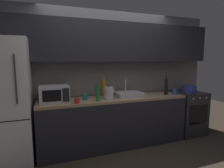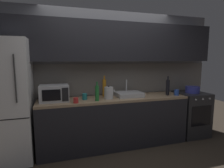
# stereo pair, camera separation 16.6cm
# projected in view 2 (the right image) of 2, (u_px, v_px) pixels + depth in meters

# --- Properties ---
(back_wall) EXTENTS (4.41, 0.44, 2.50)m
(back_wall) POSITION_uv_depth(u_px,v_px,m) (110.00, 61.00, 3.49)
(back_wall) COLOR slate
(back_wall) RESTS_ON ground
(counter_run) EXTENTS (2.67, 0.60, 0.90)m
(counter_run) POSITION_uv_depth(u_px,v_px,m) (115.00, 122.00, 3.36)
(counter_run) COLOR black
(counter_run) RESTS_ON ground
(refrigerator) EXTENTS (0.68, 0.69, 1.89)m
(refrigerator) POSITION_uv_depth(u_px,v_px,m) (8.00, 101.00, 2.80)
(refrigerator) COLOR white
(refrigerator) RESTS_ON ground
(oven_range) EXTENTS (0.60, 0.62, 0.90)m
(oven_range) POSITION_uv_depth(u_px,v_px,m) (190.00, 114.00, 3.84)
(oven_range) COLOR #232326
(oven_range) RESTS_ON ground
(microwave) EXTENTS (0.46, 0.35, 0.27)m
(microwave) POSITION_uv_depth(u_px,v_px,m) (54.00, 93.00, 3.00)
(microwave) COLOR #A8AAAF
(microwave) RESTS_ON counter_run
(sink_basin) EXTENTS (0.48, 0.38, 0.30)m
(sink_basin) POSITION_uv_depth(u_px,v_px,m) (129.00, 94.00, 3.41)
(sink_basin) COLOR #ADAFB5
(sink_basin) RESTS_ON counter_run
(kettle) EXTENTS (0.19, 0.16, 0.23)m
(kettle) POSITION_uv_depth(u_px,v_px,m) (109.00, 93.00, 3.20)
(kettle) COLOR #B7BABF
(kettle) RESTS_ON counter_run
(wine_bottle_green) EXTENTS (0.06, 0.06, 0.32)m
(wine_bottle_green) POSITION_uv_depth(u_px,v_px,m) (97.00, 93.00, 3.02)
(wine_bottle_green) COLOR #1E6B2D
(wine_bottle_green) RESTS_ON counter_run
(wine_bottle_dark) EXTENTS (0.07, 0.07, 0.37)m
(wine_bottle_dark) POSITION_uv_depth(u_px,v_px,m) (168.00, 87.00, 3.51)
(wine_bottle_dark) COLOR black
(wine_bottle_dark) RESTS_ON counter_run
(wine_bottle_amber) EXTENTS (0.07, 0.07, 0.39)m
(wine_bottle_amber) POSITION_uv_depth(u_px,v_px,m) (104.00, 88.00, 3.40)
(wine_bottle_amber) COLOR #B27019
(wine_bottle_amber) RESTS_ON counter_run
(mug_blue) EXTENTS (0.09, 0.09, 0.11)m
(mug_blue) POSITION_uv_depth(u_px,v_px,m) (177.00, 92.00, 3.51)
(mug_blue) COLOR #234299
(mug_blue) RESTS_ON counter_run
(mug_teal) EXTENTS (0.09, 0.09, 0.10)m
(mug_teal) POSITION_uv_depth(u_px,v_px,m) (85.00, 97.00, 3.13)
(mug_teal) COLOR #19666B
(mug_teal) RESTS_ON counter_run
(mug_red) EXTENTS (0.08, 0.08, 0.09)m
(mug_red) POSITION_uv_depth(u_px,v_px,m) (76.00, 100.00, 2.88)
(mug_red) COLOR #A82323
(mug_red) RESTS_ON counter_run
(cooking_pot) EXTENTS (0.29, 0.29, 0.13)m
(cooking_pot) POSITION_uv_depth(u_px,v_px,m) (192.00, 90.00, 3.77)
(cooking_pot) COLOR #333899
(cooking_pot) RESTS_ON oven_range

